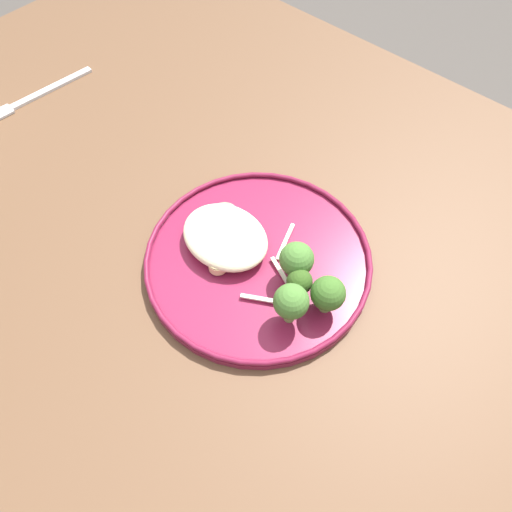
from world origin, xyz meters
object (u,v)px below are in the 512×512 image
Objects in this scene: broccoli_floret_tall_stalk at (328,294)px; broccoli_floret_right_tilted at (299,282)px; broccoli_floret_rear_charred at (297,260)px; dinner_fork at (38,95)px; broccoli_floret_split_head at (291,302)px; seared_scallop_center_golden at (224,216)px; seared_scallop_left_edge at (218,265)px; seared_scallop_tiny_bay at (227,230)px; dinner_plate at (256,261)px; seared_scallop_rear_pale at (205,234)px.

broccoli_floret_right_tilted is at bearing 12.31° from broccoli_floret_tall_stalk.
dinner_fork is (0.55, 0.01, -0.04)m from broccoli_floret_rear_charred.
seared_scallop_center_golden is at bearing -19.04° from broccoli_floret_split_head.
broccoli_floret_tall_stalk is (-0.06, 0.01, -0.00)m from broccoli_floret_rear_charred.
seared_scallop_center_golden is 0.76× the size of broccoli_floret_right_tilted.
broccoli_floret_tall_stalk reaches higher than seared_scallop_left_edge.
seared_scallop_tiny_bay is 0.13m from broccoli_floret_right_tilted.
seared_scallop_center_golden is 0.18m from broccoli_floret_tall_stalk.
seared_scallop_tiny_bay is at bearing 141.79° from seared_scallop_center_golden.
dinner_fork is (0.50, -0.01, -0.01)m from dinner_plate.
broccoli_floret_tall_stalk is (-0.02, -0.04, -0.01)m from broccoli_floret_split_head.
broccoli_floret_right_tilted is at bearing 176.29° from seared_scallop_tiny_bay.
seared_scallop_tiny_bay is 0.11m from broccoli_floret_rear_charred.
broccoli_floret_rear_charred is at bearing -143.58° from seared_scallop_left_edge.
broccoli_floret_rear_charred is (-0.12, 0.00, 0.02)m from seared_scallop_center_golden.
seared_scallop_rear_pale is 0.18m from broccoli_floret_tall_stalk.
dinner_plate is 10.42× the size of seared_scallop_rear_pale.
seared_scallop_center_golden and seared_scallop_rear_pale have the same top height.
dinner_fork is (0.58, -0.04, -0.05)m from broccoli_floret_split_head.
seared_scallop_center_golden is at bearing -52.44° from seared_scallop_left_edge.
seared_scallop_rear_pale is at bearing 92.83° from seared_scallop_center_golden.
broccoli_floret_rear_charred reaches higher than seared_scallop_left_edge.
broccoli_floret_tall_stalk is at bearing 169.07° from broccoli_floret_rear_charred.
seared_scallop_rear_pale is at bearing 7.89° from broccoli_floret_tall_stalk.
seared_scallop_rear_pale reaches higher than dinner_fork.
seared_scallop_left_edge is 0.52× the size of broccoli_floret_right_tilted.
seared_scallop_tiny_bay is 0.96× the size of seared_scallop_left_edge.
broccoli_floret_rear_charred reaches higher than seared_scallop_center_golden.
dinner_plate is at bearing -2.47° from broccoli_floret_right_tilted.
seared_scallop_left_edge is at bearing 19.25° from broccoli_floret_tall_stalk.
broccoli_floret_tall_stalk is at bearing -167.69° from broccoli_floret_right_tilted.
broccoli_floret_split_head is 0.33× the size of dinner_fork.
seared_scallop_tiny_bay is 0.02m from seared_scallop_center_golden.
seared_scallop_center_golden is 0.15m from broccoli_floret_right_tilted.
seared_scallop_left_edge is 0.11m from broccoli_floret_split_head.
dinner_plate is at bearing -122.42° from seared_scallop_left_edge.
broccoli_floret_right_tilted is 0.04m from broccoli_floret_split_head.
broccoli_floret_rear_charred is 0.03m from broccoli_floret_right_tilted.
broccoli_floret_rear_charred reaches higher than broccoli_floret_tall_stalk.
seared_scallop_rear_pale is (0.07, 0.02, 0.01)m from dinner_plate.
broccoli_floret_right_tilted reaches higher than seared_scallop_rear_pale.
seared_scallop_tiny_bay is at bearing 5.53° from broccoli_floret_rear_charred.
broccoli_floret_right_tilted is at bearing 171.20° from seared_scallop_center_golden.
broccoli_floret_split_head is at bearing 175.74° from dinner_fork.
broccoli_floret_tall_stalk is (-0.04, -0.01, 0.00)m from broccoli_floret_right_tilted.
seared_scallop_tiny_bay is at bearing -5.28° from dinner_plate.
broccoli_floret_tall_stalk is 0.30× the size of dinner_fork.
dinner_plate is at bearing -22.67° from broccoli_floret_split_head.
seared_scallop_left_edge is 0.14m from broccoli_floret_tall_stalk.
broccoli_floret_split_head is 0.05m from broccoli_floret_tall_stalk.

